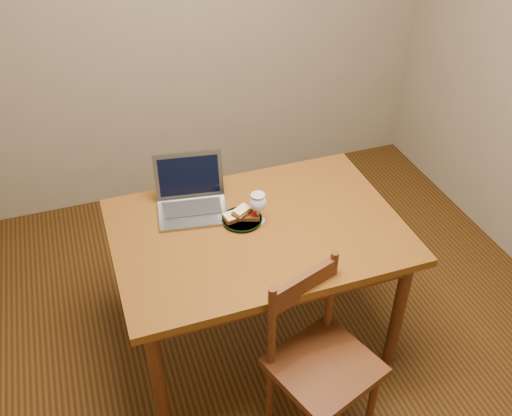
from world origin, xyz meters
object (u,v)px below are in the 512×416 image
object	(u,v)px
chair	(321,355)
laptop	(191,195)
table	(258,242)
milk_glass	(258,208)
plate	(242,220)

from	to	relation	value
chair	laptop	xyz separation A→B (m)	(-0.32, 0.81, 0.34)
table	milk_glass	world-z (taller)	milk_glass
plate	milk_glass	distance (m)	0.10
chair	milk_glass	size ratio (longest dim) A/B	3.33
milk_glass	table	bearing A→B (deg)	-109.82
chair	milk_glass	distance (m)	0.70
chair	plate	bearing A→B (deg)	83.31
plate	laptop	size ratio (longest dim) A/B	0.51
plate	milk_glass	world-z (taller)	milk_glass
plate	laptop	xyz separation A→B (m)	(-0.19, 0.19, 0.05)
milk_glass	laptop	world-z (taller)	laptop
table	milk_glass	bearing A→B (deg)	70.18
chair	plate	distance (m)	0.70
chair	milk_glass	world-z (taller)	milk_glass
chair	laptop	bearing A→B (deg)	92.69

